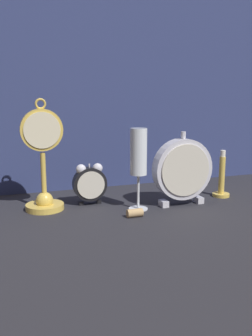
{
  "coord_description": "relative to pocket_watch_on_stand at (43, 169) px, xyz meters",
  "views": [
    {
      "loc": [
        -0.35,
        -0.9,
        0.32
      ],
      "look_at": [
        0.0,
        0.08,
        0.11
      ],
      "focal_mm": 40.0,
      "sensor_mm": 36.0,
      "label": 1
    }
  ],
  "objects": [
    {
      "name": "fabric_backdrop_drape",
      "position": [
        0.23,
        0.2,
        0.24
      ],
      "size": [
        1.79,
        0.01,
        0.71
      ],
      "primitive_type": "cube",
      "color": "navy",
      "rests_on": "ground_plane"
    },
    {
      "name": "ground_plane",
      "position": [
        0.23,
        -0.12,
        -0.12
      ],
      "size": [
        4.0,
        4.0,
        0.0
      ],
      "primitive_type": "plane",
      "color": "#232328"
    },
    {
      "name": "wine_cork",
      "position": [
        0.21,
        -0.15,
        -0.11
      ],
      "size": [
        0.04,
        0.02,
        0.02
      ],
      "primitive_type": "cylinder",
      "rotation": [
        0.0,
        1.57,
        0.0
      ],
      "color": "tan",
      "rests_on": "ground_plane"
    },
    {
      "name": "alarm_clock_twin_bell",
      "position": [
        0.13,
        0.01,
        -0.05
      ],
      "size": [
        0.1,
        0.03,
        0.12
      ],
      "color": "black",
      "rests_on": "ground_plane"
    },
    {
      "name": "mantel_clock_silver",
      "position": [
        0.38,
        -0.09,
        -0.01
      ],
      "size": [
        0.18,
        0.04,
        0.21
      ],
      "color": "silver",
      "rests_on": "ground_plane"
    },
    {
      "name": "brass_candlestick",
      "position": [
        0.54,
        -0.05,
        -0.07
      ],
      "size": [
        0.05,
        0.05,
        0.15
      ],
      "color": "gold",
      "rests_on": "ground_plane"
    },
    {
      "name": "champagne_flute",
      "position": [
        0.25,
        -0.09,
        0.03
      ],
      "size": [
        0.05,
        0.05,
        0.23
      ],
      "color": "silver",
      "rests_on": "ground_plane"
    },
    {
      "name": "pocket_watch_on_stand",
      "position": [
        0.0,
        0.0,
        0.0
      ],
      "size": [
        0.11,
        0.11,
        0.31
      ],
      "color": "gold",
      "rests_on": "ground_plane"
    }
  ]
}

